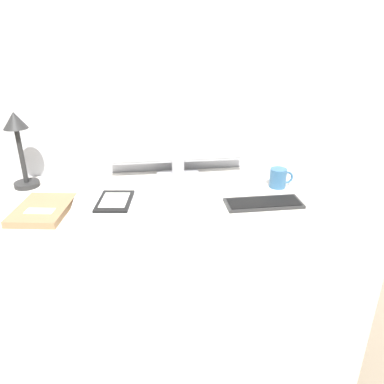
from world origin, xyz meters
name	(u,v)px	position (x,y,z in m)	size (l,w,h in m)	color
ground_plane	(181,373)	(0.00, 0.00, 0.00)	(10.00, 10.00, 0.00)	gray
wall_back	(164,63)	(0.00, 0.58, 1.20)	(3.60, 0.05, 2.40)	silver
desk	(176,277)	(0.00, 0.19, 0.36)	(1.39, 0.71, 0.72)	silver
monitor	(177,126)	(0.04, 0.46, 0.95)	(0.61, 0.11, 0.44)	#B7B7BC
keyboard	(263,203)	(0.34, 0.12, 0.72)	(0.30, 0.11, 0.01)	#282828
laptop	(119,205)	(-0.21, 0.16, 0.73)	(0.35, 0.22, 0.02)	silver
ereader	(115,201)	(-0.23, 0.16, 0.75)	(0.15, 0.20, 0.01)	black
desk_lamp	(18,140)	(-0.61, 0.43, 0.92)	(0.10, 0.10, 0.32)	#282828
notebook	(43,210)	(-0.49, 0.16, 0.73)	(0.22, 0.27, 0.03)	#93704C
coffee_mug	(279,178)	(0.45, 0.28, 0.76)	(0.10, 0.07, 0.08)	#336089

